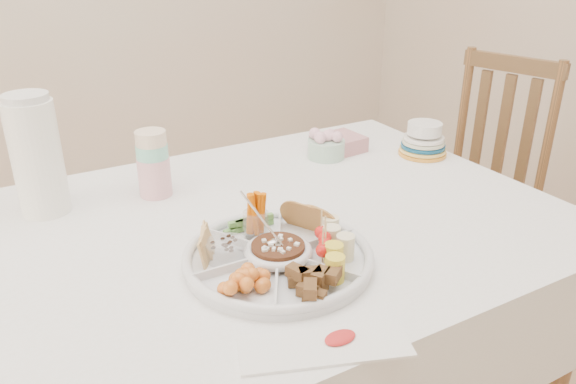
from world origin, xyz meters
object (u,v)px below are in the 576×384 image
party_tray (278,254)px  thermos (36,154)px  plate_stack (424,140)px  dining_table (249,354)px  chair (472,194)px

party_tray → thermos: (-0.37, 0.49, 0.13)m
party_tray → plate_stack: (0.68, 0.33, 0.02)m
party_tray → plate_stack: size_ratio=2.62×
dining_table → thermos: (-0.38, 0.30, 0.53)m
dining_table → thermos: thermos is taller
plate_stack → party_tray: bearing=-154.1°
chair → party_tray: (-1.07, -0.44, 0.29)m
dining_table → plate_stack: (0.67, 0.15, 0.43)m
party_tray → thermos: bearing=127.1°
plate_stack → thermos: bearing=171.5°
chair → plate_stack: size_ratio=6.83×
dining_table → party_tray: size_ratio=4.00×
chair → thermos: size_ratio=3.34×
chair → thermos: 1.50m
plate_stack → dining_table: bearing=-167.8°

